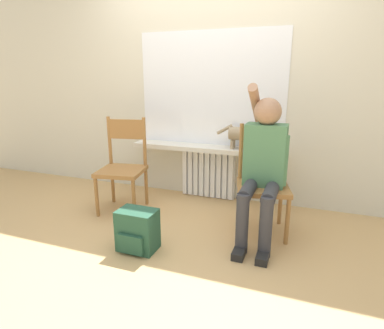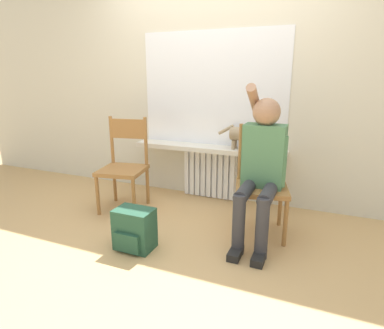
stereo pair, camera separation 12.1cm
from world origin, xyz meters
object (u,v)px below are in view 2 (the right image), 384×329
Objects in this scene: chair_left at (124,164)px; backpack at (134,229)px; chair_right at (261,181)px; cat at (244,135)px; person at (262,163)px.

chair_left is 0.93m from backpack.
cat is at bearing 105.19° from chair_right.
cat is (-0.30, 0.54, 0.30)m from chair_right.
cat is at bearing 65.39° from backpack.
person is at bearing -98.17° from chair_right.
chair_left reaches higher than cat.
chair_right is 2.82× the size of backpack.
chair_right is at bearing -60.97° from cat.
person reaches higher than chair_left.
chair_left is at bearing 166.13° from chair_right.
person is 1.16m from backpack.
person reaches higher than backpack.
backpack is at bearing -114.61° from cat.
chair_left is at bearing 128.40° from backpack.
cat is 1.38× the size of backpack.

